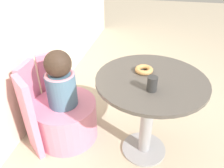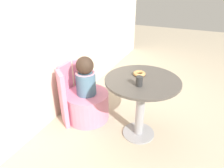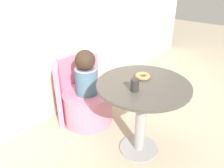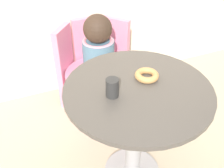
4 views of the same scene
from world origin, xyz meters
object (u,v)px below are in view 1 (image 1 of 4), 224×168
Objects in this scene: round_table at (149,99)px; tub_chair at (66,119)px; child_figure at (60,80)px; donut at (144,70)px; cup at (152,84)px.

tub_chair is at bearing 87.26° from round_table.
child_figure reaches higher than tub_chair.
child_figure is (0.03, 0.70, 0.05)m from round_table.
tub_chair is 0.85m from donut.
child_figure reaches higher than donut.
donut is 1.34× the size of cup.
child_figure is at bearing 0.00° from tub_chair.
donut is at bearing 36.58° from round_table.
cup reaches higher than donut.
child_figure is at bearing 87.26° from round_table.
cup is (-0.18, -0.71, 0.58)m from tub_chair.
round_table is 7.99× the size of cup.
round_table is 0.22m from donut.
child_figure reaches higher than cup.
cup reaches higher than tub_chair.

